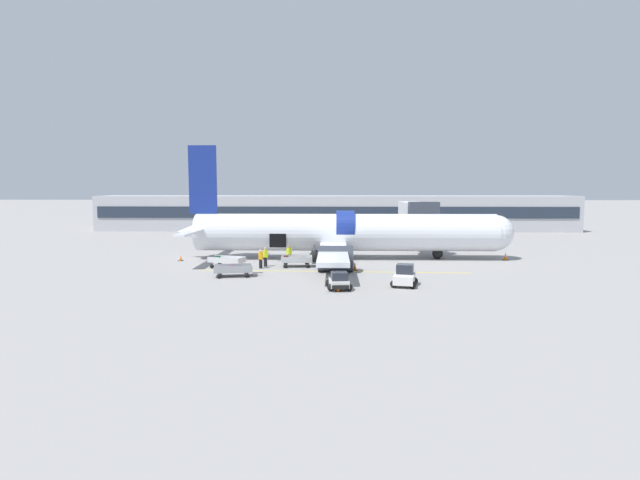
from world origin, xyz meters
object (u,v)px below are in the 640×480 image
object	(u,v)px
baggage_tug_mid	(405,277)
baggage_cart_empty	(234,271)
ground_crew_loader_a	(265,256)
ground_crew_driver	(289,254)
baggage_tug_lead	(339,282)
baggage_cart_queued	(227,262)
ground_crew_loader_b	(261,258)
baggage_cart_loading	(297,261)
airplane	(341,233)

from	to	relation	value
baggage_tug_mid	baggage_cart_empty	distance (m)	14.39
baggage_tug_mid	ground_crew_loader_a	world-z (taller)	ground_crew_loader_a
ground_crew_driver	baggage_tug_mid	bearing A→B (deg)	-49.60
baggage_tug_lead	baggage_cart_queued	size ratio (longest dim) A/B	0.62
baggage_tug_mid	ground_crew_loader_b	distance (m)	14.60
baggage_tug_mid	baggage_tug_lead	bearing A→B (deg)	-163.84
baggage_tug_lead	baggage_cart_loading	size ratio (longest dim) A/B	0.67
baggage_cart_queued	ground_crew_loader_a	xyz separation A→B (m)	(3.51, 0.85, 0.43)
baggage_cart_empty	ground_crew_driver	distance (m)	8.99
baggage_cart_loading	baggage_cart_queued	size ratio (longest dim) A/B	0.92
baggage_cart_empty	ground_crew_loader_b	size ratio (longest dim) A/B	2.36
airplane	baggage_cart_loading	size ratio (longest dim) A/B	9.09
baggage_cart_loading	ground_crew_loader_b	xyz separation A→B (m)	(-3.31, -1.07, 0.42)
baggage_tug_mid	baggage_cart_empty	xyz separation A→B (m)	(-13.92, 3.64, -0.22)
ground_crew_loader_a	ground_crew_driver	distance (m)	3.34
baggage_cart_loading	baggage_cart_empty	xyz separation A→B (m)	(-4.96, -5.35, -0.05)
baggage_tug_mid	ground_crew_driver	xyz separation A→B (m)	(-9.95, 11.69, 0.21)
baggage_cart_queued	baggage_cart_empty	distance (m)	4.82
baggage_cart_empty	ground_crew_driver	size ratio (longest dim) A/B	2.46
airplane	baggage_cart_empty	world-z (taller)	airplane
baggage_cart_empty	airplane	bearing A→B (deg)	49.77
airplane	baggage_tug_mid	xyz separation A→B (m)	(4.71, -14.53, -2.04)
baggage_tug_lead	ground_crew_driver	xyz separation A→B (m)	(-4.88, 13.16, 0.32)
airplane	baggage_tug_mid	distance (m)	15.40
baggage_tug_mid	ground_crew_driver	world-z (taller)	ground_crew_driver
ground_crew_loader_b	baggage_tug_mid	bearing A→B (deg)	-32.83
baggage_tug_lead	ground_crew_driver	size ratio (longest dim) A/B	1.54
baggage_cart_queued	ground_crew_loader_b	xyz separation A→B (m)	(3.22, -0.27, 0.40)
baggage_cart_queued	ground_crew_loader_b	bearing A→B (deg)	-4.83
baggage_tug_mid	baggage_cart_loading	distance (m)	12.70
ground_crew_driver	baggage_cart_loading	bearing A→B (deg)	-69.94
airplane	ground_crew_driver	size ratio (longest dim) A/B	20.80
baggage_tug_mid	ground_crew_loader_a	distance (m)	15.01
ground_crew_loader_a	ground_crew_driver	bearing A→B (deg)	52.40
baggage_cart_loading	baggage_cart_queued	bearing A→B (deg)	-173.00
baggage_cart_empty	ground_crew_driver	world-z (taller)	ground_crew_driver
baggage_cart_loading	airplane	bearing A→B (deg)	52.45
baggage_tug_lead	baggage_cart_queued	distance (m)	14.21
baggage_tug_lead	baggage_cart_empty	xyz separation A→B (m)	(-8.85, 5.11, -0.11)
baggage_tug_lead	baggage_cart_queued	bearing A→B (deg)	137.19
baggage_tug_mid	ground_crew_driver	distance (m)	15.35
baggage_tug_lead	ground_crew_driver	bearing A→B (deg)	110.34
ground_crew_loader_a	ground_crew_loader_b	bearing A→B (deg)	-104.30
baggage_tug_lead	ground_crew_loader_a	world-z (taller)	ground_crew_loader_a
baggage_cart_queued	ground_crew_driver	world-z (taller)	ground_crew_driver
baggage_tug_mid	baggage_cart_queued	world-z (taller)	baggage_tug_mid
ground_crew_loader_a	baggage_tug_mid	bearing A→B (deg)	-37.03
ground_crew_driver	airplane	bearing A→B (deg)	28.45
ground_crew_loader_a	ground_crew_loader_b	size ratio (longest dim) A/B	1.03
airplane	ground_crew_loader_a	size ratio (longest dim) A/B	19.31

